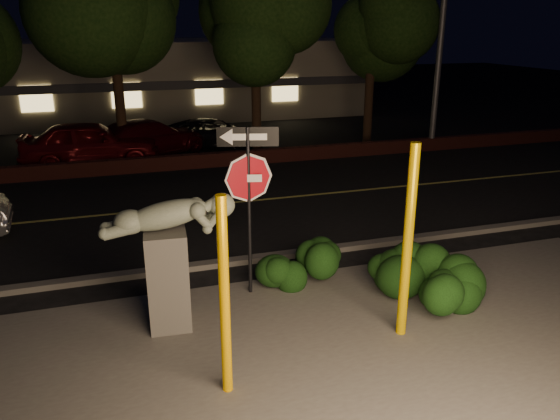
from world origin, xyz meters
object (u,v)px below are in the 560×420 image
Objects in this scene: yellow_pole_left at (224,299)px; yellow_pole_right at (408,244)px; parked_car_darkred at (149,138)px; signpost at (248,178)px; parked_car_red at (90,143)px; sculpture at (168,249)px; parked_car_dark at (213,133)px.

yellow_pole_right is at bearing 10.91° from yellow_pole_left.
yellow_pole_right is at bearing 165.16° from parked_car_darkred.
parked_car_red is (-2.95, 11.31, -1.45)m from signpost.
parked_car_dark is at bearing 81.09° from sculpture.
yellow_pole_right is 0.77× the size of parked_car_dark.
yellow_pole_right reaches higher than signpost.
parked_car_dark is at bearing 97.25° from signpost.
parked_car_dark is (1.80, 13.00, -1.67)m from signpost.
sculpture is at bearing 158.74° from yellow_pole_right.
yellow_pole_left is at bearing -95.83° from signpost.
yellow_pole_left is 15.01m from parked_car_darkred.
yellow_pole_right is 3.80m from sculpture.
signpost is at bearing -167.03° from parked_car_dark.
signpost is at bearing 69.06° from yellow_pole_left.
parked_car_dark is (-0.20, 15.15, -1.02)m from yellow_pole_right.
yellow_pole_left is 0.68× the size of parked_car_dark.
signpost is 11.78m from parked_car_red.
yellow_pole_left is 0.89× the size of yellow_pole_right.
yellow_pole_right is 14.71m from parked_car_darkred.
sculpture is 0.47× the size of parked_car_darkred.
yellow_pole_right is 15.19m from parked_car_dark.
yellow_pole_left is 0.60× the size of parked_car_red.
signpost is (1.05, 2.74, 0.82)m from yellow_pole_left.
yellow_pole_left is 1.25× the size of sculpture.
signpost is (-1.99, 2.15, 0.65)m from yellow_pole_right.
yellow_pole_left is 14.19m from parked_car_red.
parked_car_darkred is 1.16× the size of parked_car_dark.
yellow_pole_right is at bearing -16.52° from sculpture.
parked_car_darkred is (-0.82, 12.26, -1.55)m from signpost.
yellow_pole_left is 0.90× the size of signpost.
signpost reaches higher than parked_car_darkred.
parked_car_darkred is at bearing 89.14° from yellow_pole_left.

